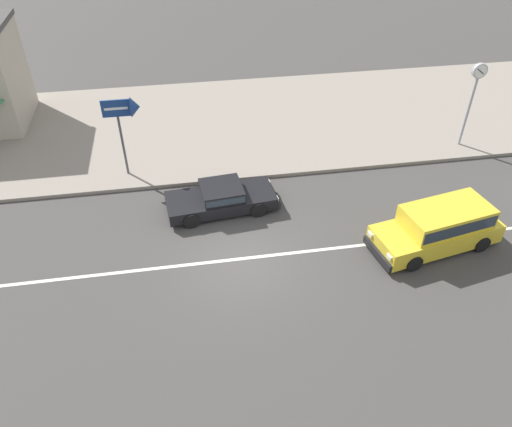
{
  "coord_description": "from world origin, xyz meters",
  "views": [
    {
      "loc": [
        -1.51,
        -12.46,
        11.91
      ],
      "look_at": [
        0.77,
        1.41,
        0.8
      ],
      "focal_mm": 35.0,
      "sensor_mm": 36.0,
      "label": 1
    }
  ],
  "objects_px": {
    "arrow_signboard": "(131,111)",
    "sedan_black_3": "(222,198)",
    "minivan_yellow_0": "(440,226)",
    "street_clock": "(475,86)"
  },
  "relations": [
    {
      "from": "sedan_black_3",
      "to": "arrow_signboard",
      "type": "xyz_separation_m",
      "value": [
        -3.13,
        2.88,
        2.48
      ]
    },
    {
      "from": "sedan_black_3",
      "to": "arrow_signboard",
      "type": "height_order",
      "value": "arrow_signboard"
    },
    {
      "from": "minivan_yellow_0",
      "to": "street_clock",
      "type": "xyz_separation_m",
      "value": [
        4.03,
        6.2,
        2.14
      ]
    },
    {
      "from": "arrow_signboard",
      "to": "sedan_black_3",
      "type": "bearing_deg",
      "value": -42.61
    },
    {
      "from": "street_clock",
      "to": "arrow_signboard",
      "type": "xyz_separation_m",
      "value": [
        -14.45,
        -0.03,
        0.03
      ]
    },
    {
      "from": "minivan_yellow_0",
      "to": "sedan_black_3",
      "type": "bearing_deg",
      "value": 155.72
    },
    {
      "from": "minivan_yellow_0",
      "to": "street_clock",
      "type": "relative_size",
      "value": 1.26
    },
    {
      "from": "street_clock",
      "to": "arrow_signboard",
      "type": "height_order",
      "value": "street_clock"
    },
    {
      "from": "minivan_yellow_0",
      "to": "street_clock",
      "type": "bearing_deg",
      "value": 56.96
    },
    {
      "from": "minivan_yellow_0",
      "to": "street_clock",
      "type": "height_order",
      "value": "street_clock"
    }
  ]
}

